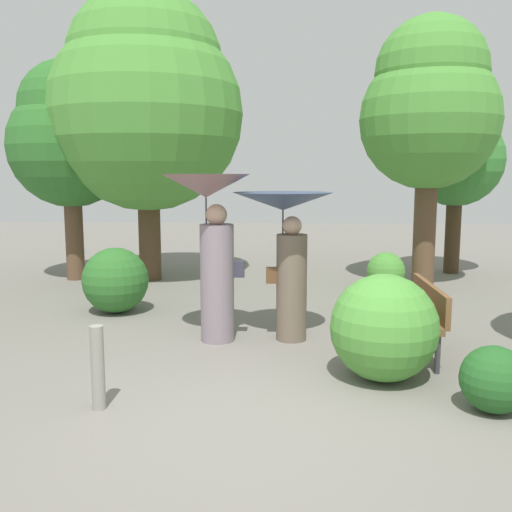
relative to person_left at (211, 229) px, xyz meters
name	(u,v)px	position (x,y,z in m)	size (l,w,h in m)	color
ground_plane	(243,419)	(0.53, -2.31, -1.42)	(40.00, 40.00, 0.00)	slate
person_left	(211,229)	(0.00, 0.00, 0.00)	(1.09, 1.09, 2.09)	gray
person_right	(286,234)	(0.93, 0.08, -0.07)	(1.24, 1.24, 1.87)	#6B5B4C
park_bench	(416,311)	(2.43, -0.43, -0.91)	(0.50, 1.50, 0.83)	#38383D
tree_near_left	(146,99)	(-1.73, 4.14, 2.10)	(3.73, 3.73, 5.60)	#4C3823
tree_near_right	(457,151)	(4.53, 5.17, 1.16)	(1.94, 1.94, 3.81)	#42301E
tree_mid_left	(70,135)	(-3.25, 4.11, 1.43)	(2.37, 2.37, 4.29)	brown
tree_mid_right	(430,106)	(3.57, 3.74, 1.90)	(2.54, 2.54, 4.92)	brown
bush_path_left	(494,379)	(2.74, -2.06, -1.12)	(0.60, 0.60, 0.60)	#235B23
bush_path_right	(384,328)	(1.91, -1.30, -0.88)	(1.09, 1.09, 1.09)	#4C9338
bush_behind_bench	(386,271)	(2.79, 3.28, -1.08)	(0.69, 0.69, 0.69)	#4C9338
bush_far_side	(115,280)	(-1.64, 1.40, -0.92)	(1.00, 1.00, 1.00)	#2D6B28
path_marker_post	(98,368)	(-0.76, -2.15, -1.04)	(0.12, 0.12, 0.77)	gray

